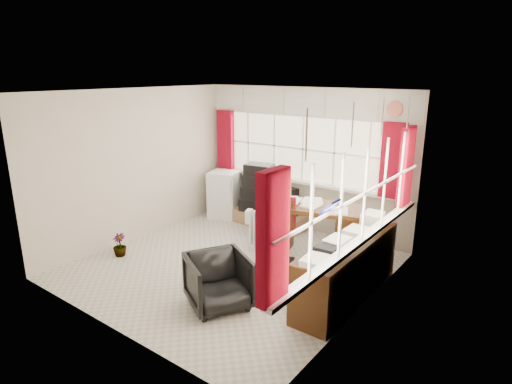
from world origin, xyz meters
The scene contains 20 objects.
ground centered at (0.00, 0.00, 0.00)m, with size 4.00×4.00×0.00m, color beige.
room_walls centered at (0.00, 0.00, 1.50)m, with size 4.00×4.00×4.00m.
window_back centered at (0.00, 1.94, 0.95)m, with size 3.70×0.12×3.60m.
window_right centered at (1.94, 0.00, 0.95)m, with size 0.12×3.70×3.60m.
curtains centered at (0.92, 0.93, 1.46)m, with size 3.83×3.83×1.15m.
overhead_cabinets centered at (0.98, 0.98, 2.25)m, with size 3.98×3.98×0.48m.
desk centered at (0.77, 1.04, 0.45)m, with size 1.56×1.08×0.86m.
desk_lamp centered at (0.40, 0.94, 1.14)m, with size 0.19×0.17×0.46m.
task_chair centered at (0.46, 0.60, 0.52)m, with size 0.51×0.52×0.98m.
office_chair centered at (0.59, -0.93, 0.33)m, with size 0.70×0.72×0.65m, color black.
radiator centered at (0.04, 0.73, 0.27)m, with size 0.47×0.30×0.65m.
credenza centered at (1.73, 0.20, 0.39)m, with size 0.50×2.00×0.85m.
file_tray centered at (1.69, -0.26, 0.80)m, with size 0.25×0.32×0.11m, color black.
tv_bench centered at (-0.55, 1.72, 0.12)m, with size 1.40×0.50×0.25m, color #96714B.
crt_tv centered at (-0.33, 1.69, 0.50)m, with size 0.65×0.62×0.51m.
hifi_stack centered at (-0.74, 1.70, 0.65)m, with size 0.71×0.51×0.89m.
mini_fridge centered at (-1.53, 1.63, 0.45)m, with size 0.68×0.68×0.90m.
spray_bottle_a centered at (-0.56, 1.32, 0.16)m, with size 0.13×0.13×0.33m, color silver.
spray_bottle_b centered at (0.06, 1.46, 0.10)m, with size 0.09×0.09×0.19m, color #8CD1C3.
flower_vase centered at (-1.60, -0.75, 0.18)m, with size 0.20×0.20×0.36m, color black.
Camera 1 is at (3.73, -4.38, 2.77)m, focal length 30.00 mm.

